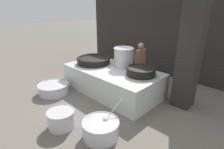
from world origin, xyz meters
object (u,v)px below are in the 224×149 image
at_px(prep_bowl_vegetables, 101,128).
at_px(prep_bowl_meat, 61,118).
at_px(giant_wok_near, 94,60).
at_px(giant_wok_far, 141,71).
at_px(cook, 140,63).
at_px(stock_pot, 124,57).
at_px(prep_bowl_extra, 53,88).

xyz_separation_m(prep_bowl_vegetables, prep_bowl_meat, (-0.93, -0.42, 0.02)).
distance_m(giant_wok_near, giant_wok_far, 1.91).
bearing_deg(giant_wok_far, cook, 127.20).
height_order(giant_wok_far, stock_pot, stock_pot).
bearing_deg(cook, giant_wok_near, 41.47).
height_order(giant_wok_far, prep_bowl_meat, giant_wok_far).
distance_m(giant_wok_far, prep_bowl_extra, 2.94).
bearing_deg(stock_pot, prep_bowl_meat, -82.13).
xyz_separation_m(cook, prep_bowl_vegetables, (1.11, -2.92, -0.62)).
bearing_deg(giant_wok_near, prep_bowl_vegetables, -37.48).
bearing_deg(cook, giant_wok_far, 124.43).
distance_m(giant_wok_near, prep_bowl_extra, 1.68).
xyz_separation_m(giant_wok_far, stock_pot, (-0.89, 0.24, 0.21)).
distance_m(giant_wok_near, cook, 1.66).
bearing_deg(prep_bowl_meat, cook, 93.07).
distance_m(stock_pot, cook, 0.78).
xyz_separation_m(giant_wok_far, prep_bowl_vegetables, (0.41, -2.00, -0.72)).
relative_size(giant_wok_near, giant_wok_far, 1.34).
distance_m(cook, prep_bowl_extra, 3.12).
bearing_deg(stock_pot, giant_wok_far, -14.91).
bearing_deg(prep_bowl_meat, stock_pot, 97.87).
distance_m(cook, prep_bowl_vegetables, 3.19).
bearing_deg(prep_bowl_vegetables, cook, 110.81).
height_order(prep_bowl_vegetables, prep_bowl_extra, prep_bowl_vegetables).
distance_m(giant_wok_near, prep_bowl_vegetables, 2.99).
bearing_deg(prep_bowl_vegetables, prep_bowl_meat, -155.52).
relative_size(giant_wok_near, stock_pot, 1.77).
height_order(giant_wok_far, prep_bowl_extra, giant_wok_far).
relative_size(stock_pot, prep_bowl_extra, 0.67).
xyz_separation_m(stock_pot, prep_bowl_meat, (0.37, -2.66, -0.91)).
bearing_deg(giant_wok_far, prep_bowl_meat, -102.14).
distance_m(cook, prep_bowl_meat, 3.41).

